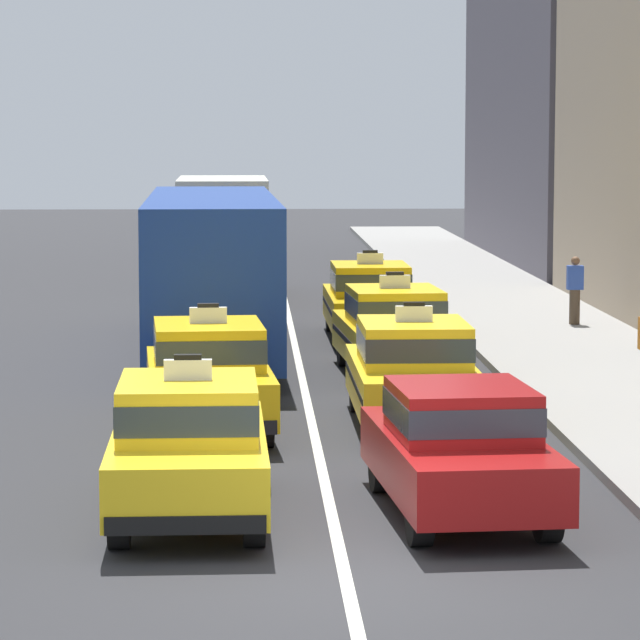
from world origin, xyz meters
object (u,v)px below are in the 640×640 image
at_px(box_truck_left_fourth, 223,234).
at_px(taxi_right_second, 413,372).
at_px(bus_left_third, 212,265).
at_px(taxi_left_second, 208,374).
at_px(taxi_right_third, 394,330).
at_px(pedestrian_trailing, 575,290).
at_px(taxi_right_fourth, 370,300).
at_px(taxi_left_nearest, 189,444).
at_px(sedan_right_nearest, 460,446).

relative_size(box_truck_left_fourth, taxi_right_second, 1.53).
bearing_deg(bus_left_third, taxi_left_second, -89.22).
distance_m(taxi_right_third, pedestrian_trailing, 8.48).
bearing_deg(taxi_right_second, box_truck_left_fourth, 99.11).
height_order(taxi_right_third, taxi_right_fourth, same).
bearing_deg(taxi_right_second, taxi_right_third, 88.20).
distance_m(box_truck_left_fourth, taxi_right_fourth, 9.44).
xyz_separation_m(taxi_left_nearest, taxi_right_second, (3.22, 5.92, 0.00)).
bearing_deg(taxi_right_third, sedan_right_nearest, -90.94).
height_order(taxi_left_nearest, taxi_left_second, same).
xyz_separation_m(taxi_left_second, taxi_right_fourth, (3.24, 11.11, 0.00)).
relative_size(taxi_left_nearest, box_truck_left_fourth, 0.66).
height_order(taxi_left_second, taxi_right_second, same).
bearing_deg(taxi_right_third, taxi_right_fourth, 90.53).
relative_size(box_truck_left_fourth, taxi_right_fourth, 1.53).
height_order(box_truck_left_fourth, taxi_right_third, box_truck_left_fourth).
xyz_separation_m(box_truck_left_fourth, taxi_right_third, (3.35, -14.38, -0.90)).
xyz_separation_m(box_truck_left_fourth, sedan_right_nearest, (3.16, -25.82, -0.93)).
height_order(taxi_right_third, pedestrian_trailing, taxi_right_third).
distance_m(bus_left_third, pedestrian_trailing, 9.01).
height_order(bus_left_third, box_truck_left_fourth, box_truck_left_fourth).
relative_size(taxi_left_nearest, pedestrian_trailing, 2.97).
bearing_deg(pedestrian_trailing, taxi_left_second, -122.47).
xyz_separation_m(taxi_left_second, bus_left_third, (-0.12, 8.79, 0.94)).
bearing_deg(pedestrian_trailing, bus_left_third, -154.98).
bearing_deg(taxi_right_fourth, taxi_left_nearest, -101.15).
bearing_deg(pedestrian_trailing, taxi_left_nearest, -113.74).
height_order(sedan_right_nearest, taxi_right_third, taxi_right_third).
bearing_deg(taxi_left_nearest, sedan_right_nearest, -1.27).
bearing_deg(box_truck_left_fourth, sedan_right_nearest, -83.02).
distance_m(box_truck_left_fourth, pedestrian_trailing, 10.93).
bearing_deg(box_truck_left_fourth, taxi_left_nearest, -90.09).
bearing_deg(sedan_right_nearest, bus_left_third, 102.37).
xyz_separation_m(bus_left_third, pedestrian_trailing, (8.12, 3.79, -0.89)).
xyz_separation_m(taxi_left_nearest, taxi_right_third, (3.39, 11.37, 0.00)).
height_order(taxi_left_second, box_truck_left_fourth, box_truck_left_fourth).
bearing_deg(taxi_left_second, taxi_right_fourth, 73.74).
xyz_separation_m(taxi_left_second, taxi_right_second, (3.12, 0.07, 0.00)).
distance_m(sedan_right_nearest, taxi_right_second, 5.99).
bearing_deg(taxi_left_second, taxi_right_third, 59.21).
bearing_deg(pedestrian_trailing, taxi_right_fourth, -162.89).
bearing_deg(bus_left_third, box_truck_left_fourth, 89.69).
relative_size(taxi_left_nearest, taxi_right_second, 1.00).
xyz_separation_m(sedan_right_nearest, pedestrian_trailing, (4.90, 18.49, 0.08)).
xyz_separation_m(bus_left_third, sedan_right_nearest, (3.22, -14.70, -0.97)).
distance_m(bus_left_third, box_truck_left_fourth, 11.12).
height_order(bus_left_third, pedestrian_trailing, bus_left_third).
xyz_separation_m(box_truck_left_fourth, taxi_right_fourth, (3.30, -8.79, -0.90)).
xyz_separation_m(taxi_right_third, pedestrian_trailing, (4.71, 7.05, 0.05)).
height_order(sedan_right_nearest, pedestrian_trailing, pedestrian_trailing).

